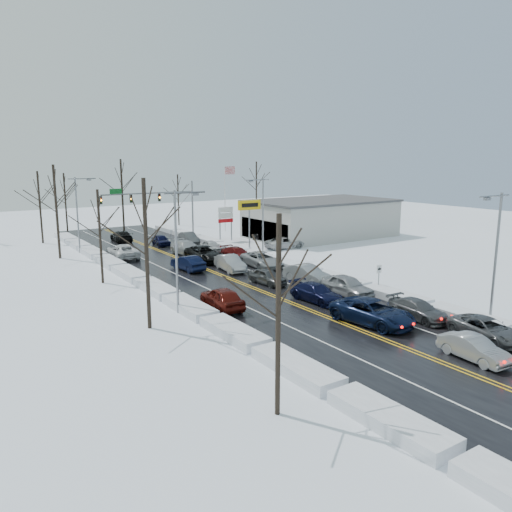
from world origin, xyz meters
TOP-DOWN VIEW (x-y plane):
  - ground at (0.00, 0.00)m, footprint 160.00×160.00m
  - road_surface at (0.00, 2.00)m, footprint 14.00×84.00m
  - snow_bank_left at (-7.60, 2.00)m, footprint 1.85×72.00m
  - snow_bank_right at (7.60, 2.00)m, footprint 1.85×72.00m
  - traffic_signal_mast at (3.45, 27.99)m, footprint 13.28×0.39m
  - tires_plus_sign at (10.50, 15.99)m, footprint 3.20×0.34m
  - used_vehicles_sign at (10.50, 22.00)m, footprint 2.20×0.22m
  - speed_limit_sign at (8.20, -8.00)m, footprint 0.55×0.09m
  - flagpole at (15.17, 30.00)m, footprint 1.87×1.20m
  - dealership_building at (23.98, 18.00)m, footprint 20.40×12.40m
  - streetlight_se at (8.30, -18.00)m, footprint 3.20×0.25m
  - streetlight_ne at (8.30, 10.00)m, footprint 3.20×0.25m
  - streetlight_sw at (-8.30, -4.00)m, footprint 3.20×0.25m
  - streetlight_nw at (-8.30, 24.00)m, footprint 3.20×0.25m
  - tree_left_a at (-11.00, -20.00)m, footprint 3.60×3.60m
  - tree_left_b at (-11.50, -6.00)m, footprint 4.00×4.00m
  - tree_left_c at (-10.50, 8.00)m, footprint 3.40×3.40m
  - tree_left_d at (-11.20, 22.00)m, footprint 4.20×4.20m
  - tree_left_e at (-10.80, 34.00)m, footprint 3.80×3.80m
  - tree_far_b at (-6.00, 41.00)m, footprint 3.60×3.60m
  - tree_far_c at (2.00, 39.00)m, footprint 4.40×4.40m
  - tree_far_d at (12.00, 40.50)m, footprint 3.40×3.40m
  - tree_far_e at (28.00, 41.00)m, footprint 4.20×4.20m
  - queued_car_1 at (1.82, -21.16)m, footprint 1.77×4.26m
  - queued_car_2 at (1.65, -13.60)m, footprint 3.55×6.38m
  - queued_car_3 at (1.94, -7.32)m, footprint 2.35×5.05m
  - queued_car_4 at (1.84, -0.58)m, footprint 2.02×4.23m
  - queued_car_5 at (1.74, 5.88)m, footprint 2.21×4.96m
  - queued_car_6 at (1.81, 11.59)m, footprint 3.09×6.13m
  - queued_car_7 at (1.80, 16.15)m, footprint 2.44×5.62m
  - queued_car_8 at (1.71, 23.59)m, footprint 2.01×4.24m
  - queued_car_10 at (5.39, -19.71)m, footprint 2.91×5.23m
  - queued_car_11 at (5.12, -14.61)m, footprint 2.07×4.78m
  - queued_car_12 at (5.17, -7.41)m, footprint 2.03×4.99m
  - queued_car_13 at (5.13, -2.24)m, footprint 2.16×5.11m
  - queued_car_14 at (5.42, 5.66)m, footprint 2.89×5.71m
  - queued_car_15 at (5.21, 10.22)m, footprint 2.27×4.90m
  - queued_car_16 at (5.05, 16.00)m, footprint 1.93×4.16m
  - queued_car_17 at (5.43, 23.05)m, footprint 1.98×4.57m
  - oncoming_car_0 at (-1.72, 8.45)m, footprint 1.98×4.72m
  - oncoming_car_1 at (-5.21, 18.18)m, footprint 2.96×5.92m
  - oncoming_car_2 at (-1.62, 29.34)m, footprint 2.43×5.28m
  - oncoming_car_3 at (-5.25, -4.81)m, footprint 2.31×5.02m
  - parked_car_0 at (13.86, 12.98)m, footprint 5.26×2.62m
  - parked_car_1 at (17.13, 16.59)m, footprint 2.28×4.86m
  - parked_car_2 at (14.92, 21.36)m, footprint 2.36×4.82m

SIDE VIEW (x-z plane):
  - ground at x=0.00m, z-range 0.00..0.00m
  - snow_bank_left at x=-7.60m, z-range -0.32..0.32m
  - snow_bank_right at x=7.60m, z-range -0.32..0.32m
  - queued_car_1 at x=1.82m, z-range -0.69..0.69m
  - queued_car_2 at x=1.65m, z-range -0.84..0.84m
  - queued_car_3 at x=1.94m, z-range -0.71..0.71m
  - queued_car_4 at x=1.84m, z-range -0.70..0.70m
  - queued_car_5 at x=1.74m, z-range -0.79..0.79m
  - queued_car_6 at x=1.81m, z-range -0.83..0.83m
  - queued_car_7 at x=1.80m, z-range -0.80..0.80m
  - queued_car_8 at x=1.71m, z-range -0.70..0.70m
  - queued_car_10 at x=5.39m, z-range -0.69..0.69m
  - queued_car_11 at x=5.12m, z-range -0.68..0.68m
  - queued_car_12 at x=5.17m, z-range -0.85..0.85m
  - queued_car_13 at x=5.13m, z-range -0.82..0.82m
  - queued_car_14 at x=5.42m, z-range -0.77..0.77m
  - queued_car_15 at x=5.21m, z-range -0.69..0.69m
  - queued_car_16 at x=5.05m, z-range -0.69..0.69m
  - queued_car_17 at x=5.43m, z-range -0.73..0.73m
  - oncoming_car_0 at x=-1.72m, z-range -0.76..0.76m
  - oncoming_car_1 at x=-5.21m, z-range -0.81..0.81m
  - oncoming_car_2 at x=-1.62m, z-range -0.75..0.75m
  - oncoming_car_3 at x=-5.25m, z-range -0.83..0.83m
  - parked_car_0 at x=13.86m, z-range -0.72..0.72m
  - parked_car_1 at x=17.13m, z-range -0.69..0.69m
  - parked_car_2 at x=14.92m, z-range -0.79..0.79m
  - road_surface at x=0.00m, z-range 0.00..0.01m
  - speed_limit_sign at x=8.20m, z-range 0.46..2.81m
  - dealership_building at x=23.98m, z-range 0.01..5.31m
  - used_vehicles_sign at x=10.50m, z-range 0.99..5.64m
  - tires_plus_sign at x=10.50m, z-range 1.99..7.99m
  - streetlight_se at x=8.30m, z-range 0.81..9.81m
  - streetlight_ne at x=8.30m, z-range 0.81..9.81m
  - streetlight_sw at x=-8.30m, z-range 0.81..9.81m
  - streetlight_nw at x=-8.30m, z-range 0.81..9.81m
  - traffic_signal_mast at x=3.45m, z-range 1.48..9.48m
  - flagpole at x=15.17m, z-range 0.93..10.93m
  - tree_left_c at x=-10.50m, z-range 1.69..10.19m
  - tree_far_d at x=12.00m, z-range 1.69..10.19m
  - tree_left_a at x=-11.00m, z-range 1.79..10.79m
  - tree_far_b at x=-6.00m, z-range 1.79..10.79m
  - tree_left_e at x=-10.80m, z-range 1.89..11.39m
  - tree_left_b at x=-11.50m, z-range 1.99..11.99m
  - tree_left_d at x=-11.20m, z-range 2.08..12.58m
  - tree_far_e at x=28.00m, z-range 2.08..12.58m
  - tree_far_c at x=2.00m, z-range 2.18..13.18m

